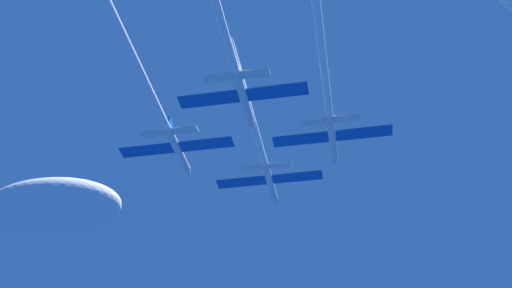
% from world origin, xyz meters
% --- Properties ---
extents(jet_lead, '(20.40, 46.92, 3.38)m').
position_xyz_m(jet_lead, '(0.55, -9.83, 0.46)').
color(jet_lead, silver).
extents(jet_left_wing, '(20.40, 43.41, 3.38)m').
position_xyz_m(jet_left_wing, '(-13.74, -22.59, -0.23)').
color(jet_left_wing, silver).
extents(jet_right_wing, '(20.40, 44.49, 3.38)m').
position_xyz_m(jet_right_wing, '(13.41, -21.61, -0.25)').
color(jet_right_wing, silver).
extents(jet_slot, '(20.40, 43.13, 3.38)m').
position_xyz_m(jet_slot, '(0.51, -34.86, -0.89)').
color(jet_slot, silver).
extents(cloud_puffy, '(29.09, 16.00, 10.18)m').
position_xyz_m(cloud_puffy, '(-44.11, 1.00, -0.85)').
color(cloud_puffy, white).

